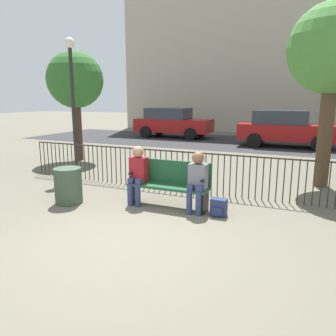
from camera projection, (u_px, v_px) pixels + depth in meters
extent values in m
plane|color=#605B4C|center=(124.00, 239.00, 5.06)|extent=(80.00, 80.00, 0.00)
cube|color=#194728|center=(168.00, 186.00, 6.48)|extent=(1.64, 0.45, 0.05)
cube|color=#194728|center=(172.00, 172.00, 6.60)|extent=(1.64, 0.05, 0.47)
cube|color=black|center=(135.00, 193.00, 6.83)|extent=(0.06, 0.38, 0.40)
cube|color=black|center=(204.00, 202.00, 6.23)|extent=(0.06, 0.38, 0.40)
cube|color=black|center=(134.00, 172.00, 6.74)|extent=(0.06, 0.38, 0.04)
cube|color=black|center=(205.00, 179.00, 6.14)|extent=(0.06, 0.38, 0.04)
cylinder|color=navy|center=(130.00, 195.00, 6.62)|extent=(0.11, 0.11, 0.45)
cylinder|color=navy|center=(138.00, 196.00, 6.55)|extent=(0.11, 0.11, 0.45)
cube|color=navy|center=(132.00, 180.00, 6.65)|extent=(0.11, 0.20, 0.12)
cube|color=navy|center=(140.00, 181.00, 6.58)|extent=(0.11, 0.20, 0.12)
cube|color=maroon|center=(139.00, 170.00, 6.68)|extent=(0.34, 0.22, 0.52)
sphere|color=#A37556|center=(138.00, 152.00, 6.59)|extent=(0.23, 0.23, 0.23)
cylinder|color=navy|center=(189.00, 203.00, 6.12)|extent=(0.11, 0.11, 0.45)
cylinder|color=navy|center=(198.00, 204.00, 6.05)|extent=(0.11, 0.11, 0.45)
cube|color=navy|center=(191.00, 187.00, 6.15)|extent=(0.11, 0.20, 0.12)
cube|color=navy|center=(200.00, 188.00, 6.08)|extent=(0.11, 0.20, 0.12)
cube|color=slate|center=(198.00, 176.00, 6.18)|extent=(0.34, 0.22, 0.48)
sphere|color=brown|center=(198.00, 158.00, 6.09)|extent=(0.23, 0.23, 0.23)
cube|color=navy|center=(219.00, 207.00, 6.04)|extent=(0.29, 0.18, 0.33)
cube|color=navy|center=(217.00, 212.00, 5.95)|extent=(0.20, 0.04, 0.15)
cylinder|color=#2D2823|center=(41.00, 158.00, 9.32)|extent=(0.02, 0.02, 0.95)
cylinder|color=#2D2823|center=(44.00, 158.00, 9.27)|extent=(0.02, 0.02, 0.95)
cylinder|color=#2D2823|center=(48.00, 159.00, 9.21)|extent=(0.02, 0.02, 0.95)
cylinder|color=#2D2823|center=(52.00, 159.00, 9.16)|extent=(0.02, 0.02, 0.95)
cylinder|color=#2D2823|center=(56.00, 159.00, 9.10)|extent=(0.02, 0.02, 0.95)
cylinder|color=#2D2823|center=(60.00, 160.00, 9.05)|extent=(0.02, 0.02, 0.95)
cylinder|color=#2D2823|center=(64.00, 160.00, 8.99)|extent=(0.02, 0.02, 0.95)
cylinder|color=#2D2823|center=(68.00, 160.00, 8.94)|extent=(0.02, 0.02, 0.95)
cylinder|color=#2D2823|center=(72.00, 161.00, 8.88)|extent=(0.02, 0.02, 0.95)
cylinder|color=#2D2823|center=(76.00, 161.00, 8.83)|extent=(0.02, 0.02, 0.95)
cylinder|color=#2D2823|center=(80.00, 162.00, 8.77)|extent=(0.02, 0.02, 0.95)
cylinder|color=#2D2823|center=(85.00, 162.00, 8.72)|extent=(0.02, 0.02, 0.95)
cylinder|color=#2D2823|center=(89.00, 162.00, 8.66)|extent=(0.02, 0.02, 0.95)
cylinder|color=#2D2823|center=(93.00, 163.00, 8.61)|extent=(0.02, 0.02, 0.95)
cylinder|color=#2D2823|center=(98.00, 163.00, 8.55)|extent=(0.02, 0.02, 0.95)
cylinder|color=#2D2823|center=(102.00, 164.00, 8.50)|extent=(0.02, 0.02, 0.95)
cylinder|color=#2D2823|center=(107.00, 164.00, 8.44)|extent=(0.02, 0.02, 0.95)
cylinder|color=#2D2823|center=(111.00, 165.00, 8.39)|extent=(0.02, 0.02, 0.95)
cylinder|color=#2D2823|center=(116.00, 165.00, 8.33)|extent=(0.02, 0.02, 0.95)
cylinder|color=#2D2823|center=(121.00, 165.00, 8.28)|extent=(0.02, 0.02, 0.95)
cylinder|color=#2D2823|center=(125.00, 166.00, 8.22)|extent=(0.02, 0.02, 0.95)
cylinder|color=#2D2823|center=(130.00, 166.00, 8.17)|extent=(0.02, 0.02, 0.95)
cylinder|color=#2D2823|center=(135.00, 167.00, 8.11)|extent=(0.02, 0.02, 0.95)
cylinder|color=#2D2823|center=(140.00, 167.00, 8.06)|extent=(0.02, 0.02, 0.95)
cylinder|color=#2D2823|center=(145.00, 168.00, 8.00)|extent=(0.02, 0.02, 0.95)
cylinder|color=#2D2823|center=(150.00, 168.00, 7.95)|extent=(0.02, 0.02, 0.95)
cylinder|color=#2D2823|center=(156.00, 169.00, 7.89)|extent=(0.02, 0.02, 0.95)
cylinder|color=#2D2823|center=(161.00, 169.00, 7.84)|extent=(0.02, 0.02, 0.95)
cylinder|color=#2D2823|center=(166.00, 170.00, 7.78)|extent=(0.02, 0.02, 0.95)
cylinder|color=#2D2823|center=(171.00, 170.00, 7.73)|extent=(0.02, 0.02, 0.95)
cylinder|color=#2D2823|center=(177.00, 171.00, 7.67)|extent=(0.02, 0.02, 0.95)
cylinder|color=#2D2823|center=(183.00, 171.00, 7.62)|extent=(0.02, 0.02, 0.95)
cylinder|color=#2D2823|center=(188.00, 172.00, 7.56)|extent=(0.02, 0.02, 0.95)
cylinder|color=#2D2823|center=(194.00, 172.00, 7.51)|extent=(0.02, 0.02, 0.95)
cylinder|color=#2D2823|center=(200.00, 173.00, 7.45)|extent=(0.02, 0.02, 0.95)
cylinder|color=#2D2823|center=(206.00, 173.00, 7.40)|extent=(0.02, 0.02, 0.95)
cylinder|color=#2D2823|center=(212.00, 174.00, 7.34)|extent=(0.02, 0.02, 0.95)
cylinder|color=#2D2823|center=(218.00, 175.00, 7.29)|extent=(0.02, 0.02, 0.95)
cylinder|color=#2D2823|center=(224.00, 175.00, 7.23)|extent=(0.02, 0.02, 0.95)
cylinder|color=#2D2823|center=(230.00, 176.00, 7.17)|extent=(0.02, 0.02, 0.95)
cylinder|color=#2D2823|center=(236.00, 176.00, 7.12)|extent=(0.02, 0.02, 0.95)
cylinder|color=#2D2823|center=(243.00, 177.00, 7.06)|extent=(0.02, 0.02, 0.95)
cylinder|color=#2D2823|center=(249.00, 177.00, 7.01)|extent=(0.02, 0.02, 0.95)
cylinder|color=#2D2823|center=(256.00, 178.00, 6.95)|extent=(0.02, 0.02, 0.95)
cylinder|color=#2D2823|center=(263.00, 179.00, 6.90)|extent=(0.02, 0.02, 0.95)
cylinder|color=#2D2823|center=(270.00, 179.00, 6.84)|extent=(0.02, 0.02, 0.95)
cylinder|color=#2D2823|center=(277.00, 180.00, 6.79)|extent=(0.02, 0.02, 0.95)
cylinder|color=#2D2823|center=(284.00, 181.00, 6.73)|extent=(0.02, 0.02, 0.95)
cylinder|color=#2D2823|center=(291.00, 181.00, 6.68)|extent=(0.02, 0.02, 0.95)
cylinder|color=#2D2823|center=(298.00, 182.00, 6.62)|extent=(0.02, 0.02, 0.95)
cylinder|color=#2D2823|center=(306.00, 183.00, 6.57)|extent=(0.02, 0.02, 0.95)
cylinder|color=#2D2823|center=(314.00, 184.00, 6.51)|extent=(0.02, 0.02, 0.95)
cylinder|color=#2D2823|center=(321.00, 184.00, 6.46)|extent=(0.02, 0.02, 0.95)
cylinder|color=#2D2823|center=(329.00, 185.00, 6.40)|extent=(0.02, 0.02, 0.95)
cube|color=#2D2823|center=(189.00, 152.00, 7.46)|extent=(9.00, 0.03, 0.03)
cylinder|color=#422D1E|center=(78.00, 128.00, 11.41)|extent=(0.28, 0.28, 2.23)
sphere|color=#2D6628|center=(75.00, 80.00, 11.07)|extent=(1.90, 1.90, 1.90)
cylinder|color=#4C3823|center=(325.00, 132.00, 7.89)|extent=(0.34, 0.34, 2.69)
sphere|color=#478438|center=(334.00, 48.00, 7.49)|extent=(2.07, 2.07, 2.07)
cylinder|color=black|center=(74.00, 113.00, 9.08)|extent=(0.10, 0.10, 3.50)
sphere|color=silver|center=(69.00, 43.00, 8.69)|extent=(0.28, 0.28, 0.28)
cube|color=#2B2B2D|center=(254.00, 143.00, 15.80)|extent=(24.00, 6.00, 0.01)
cube|color=maroon|center=(174.00, 125.00, 18.19)|extent=(4.20, 1.70, 0.70)
cube|color=#2D333D|center=(168.00, 113.00, 18.18)|extent=(2.31, 1.56, 0.60)
cylinder|color=black|center=(190.00, 134.00, 16.97)|extent=(0.64, 0.20, 0.64)
cylinder|color=black|center=(201.00, 131.00, 18.53)|extent=(0.64, 0.20, 0.64)
cylinder|color=black|center=(146.00, 132.00, 18.00)|extent=(0.64, 0.20, 0.64)
cylinder|color=black|center=(159.00, 129.00, 19.55)|extent=(0.64, 0.20, 0.64)
cube|color=maroon|center=(288.00, 132.00, 14.58)|extent=(4.20, 1.70, 0.70)
cube|color=#2D333D|center=(281.00, 117.00, 14.57)|extent=(2.31, 1.56, 0.60)
cylinder|color=black|center=(319.00, 144.00, 13.36)|extent=(0.64, 0.20, 0.64)
cylinder|color=black|center=(319.00, 139.00, 14.92)|extent=(0.64, 0.20, 0.64)
cylinder|color=black|center=(254.00, 141.00, 14.39)|extent=(0.64, 0.20, 0.64)
cylinder|color=black|center=(260.00, 136.00, 15.95)|extent=(0.64, 0.20, 0.64)
cube|color=#B2A893|center=(279.00, 36.00, 21.67)|extent=(20.00, 6.00, 12.40)
cylinder|color=#384C38|center=(68.00, 186.00, 6.75)|extent=(0.56, 0.56, 0.74)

